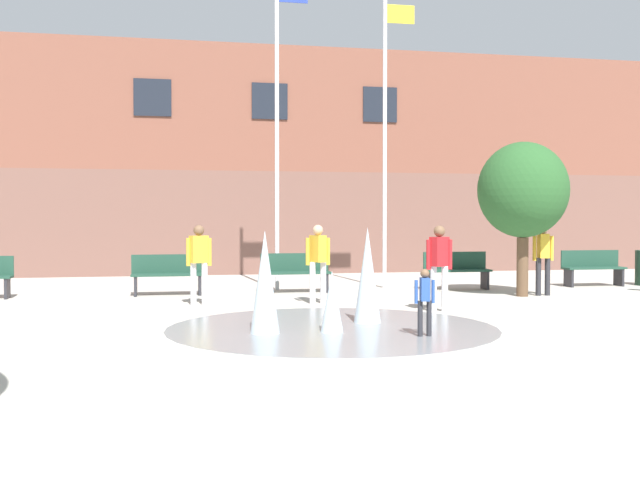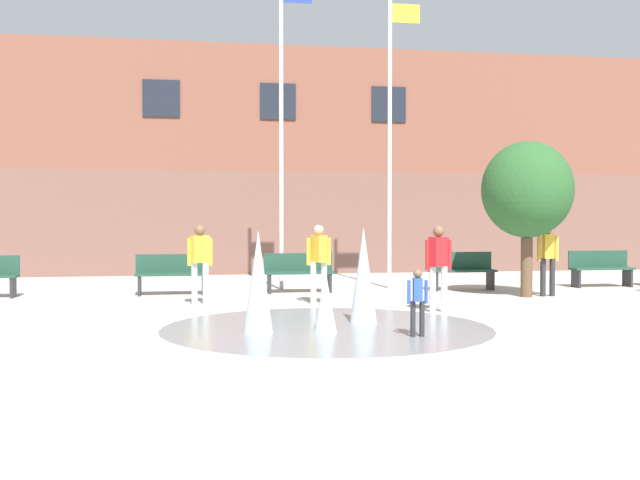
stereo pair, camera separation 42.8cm
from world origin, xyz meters
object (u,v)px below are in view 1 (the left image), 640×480
at_px(park_bench_near_trashcan, 457,270).
at_px(flagpole_right, 386,129).
at_px(adult_in_red, 439,261).
at_px(adult_watching, 199,258).
at_px(park_bench_far_right, 593,267).
at_px(park_bench_center, 168,274).
at_px(adult_near_bench, 318,257).
at_px(street_tree_near_building, 523,191).
at_px(teen_by_trashcan, 543,254).
at_px(park_bench_under_right_flagpole, 295,272).
at_px(child_with_pink_shirt, 425,297).
at_px(flagpole_left, 278,119).

relative_size(park_bench_near_trashcan, flagpole_right, 0.22).
bearing_deg(adult_in_red, adult_watching, 127.30).
bearing_deg(park_bench_far_right, flagpole_right, 173.40).
xyz_separation_m(park_bench_center, adult_near_bench, (2.97, -2.27, 0.45)).
height_order(flagpole_right, street_tree_near_building, flagpole_right).
bearing_deg(teen_by_trashcan, park_bench_center, -87.89).
xyz_separation_m(teen_by_trashcan, adult_watching, (-7.60, -0.35, 0.00)).
height_order(park_bench_under_right_flagpole, adult_watching, adult_watching).
bearing_deg(park_bench_center, flagpole_right, 8.34).
height_order(child_with_pink_shirt, flagpole_left, flagpole_left).
relative_size(child_with_pink_shirt, adult_near_bench, 0.62).
distance_m(park_bench_center, adult_in_red, 6.35).
xyz_separation_m(adult_in_red, adult_near_bench, (-1.94, 1.72, 0.00)).
xyz_separation_m(adult_in_red, street_tree_near_building, (2.77, 2.21, 1.40)).
distance_m(adult_watching, flagpole_right, 6.24).
bearing_deg(adult_near_bench, flagpole_left, 164.23).
relative_size(park_bench_under_right_flagpole, park_bench_near_trashcan, 1.00).
bearing_deg(flagpole_right, teen_by_trashcan, -40.45).
bearing_deg(teen_by_trashcan, park_bench_near_trashcan, -127.29).
bearing_deg(adult_watching, teen_by_trashcan, -19.89).
distance_m(flagpole_left, flagpole_right, 2.69).
height_order(park_bench_under_right_flagpole, teen_by_trashcan, teen_by_trashcan).
xyz_separation_m(adult_near_bench, flagpole_right, (2.32, 3.05, 3.00)).
height_order(flagpole_left, flagpole_right, flagpole_left).
bearing_deg(park_bench_near_trashcan, child_with_pink_shirt, -115.34).
distance_m(park_bench_center, child_with_pink_shirt, 7.65).
relative_size(adult_near_bench, street_tree_near_building, 0.47).
distance_m(teen_by_trashcan, street_tree_near_building, 1.50).
height_order(park_bench_center, park_bench_near_trashcan, same).
xyz_separation_m(child_with_pink_shirt, adult_near_bench, (-0.70, 4.44, 0.35)).
relative_size(adult_watching, adult_near_bench, 1.00).
distance_m(park_bench_under_right_flagpole, flagpole_right, 4.27).
xyz_separation_m(adult_in_red, adult_watching, (-4.30, 1.94, 0.00)).
distance_m(park_bench_center, park_bench_far_right, 10.58).
height_order(teen_by_trashcan, flagpole_left, flagpole_left).
relative_size(child_with_pink_shirt, teen_by_trashcan, 0.62).
height_order(park_bench_far_right, flagpole_right, flagpole_right).
relative_size(adult_watching, flagpole_left, 0.21).
height_order(park_bench_under_right_flagpole, child_with_pink_shirt, child_with_pink_shirt).
height_order(adult_in_red, adult_watching, same).
relative_size(park_bench_center, flagpole_right, 0.22).
bearing_deg(flagpole_left, teen_by_trashcan, -23.92).
relative_size(park_bench_center, adult_watching, 1.01).
bearing_deg(adult_near_bench, park_bench_near_trashcan, 97.64).
bearing_deg(adult_in_red, child_with_pink_shirt, -142.93).
distance_m(child_with_pink_shirt, flagpole_left, 8.35).
distance_m(park_bench_under_right_flagpole, park_bench_far_right, 7.67).
relative_size(adult_near_bench, flagpole_left, 0.21).
relative_size(adult_in_red, adult_near_bench, 1.00).
bearing_deg(flagpole_right, park_bench_under_right_flagpole, -162.67).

